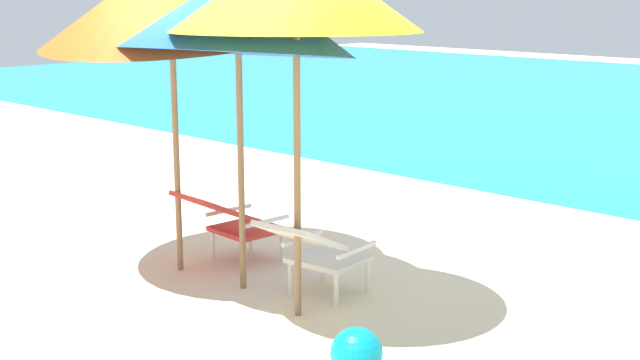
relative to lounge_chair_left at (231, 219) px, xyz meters
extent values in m
plane|color=beige|center=(0.57, 3.94, -0.40)|extent=(40.00, 40.00, 0.00)
cube|color=red|center=(0.01, 0.17, -0.12)|extent=(0.54, 0.53, 0.04)
cube|color=red|center=(-0.01, -0.19, 0.15)|extent=(0.55, 0.54, 0.27)
cylinder|color=white|center=(-0.20, 0.39, -0.27)|extent=(0.04, 0.04, 0.26)
cylinder|color=white|center=(0.24, 0.37, -0.27)|extent=(0.04, 0.04, 0.26)
cylinder|color=white|center=(-0.22, -0.02, -0.27)|extent=(0.04, 0.04, 0.26)
cylinder|color=white|center=(0.22, -0.05, -0.27)|extent=(0.04, 0.04, 0.26)
cube|color=white|center=(-0.25, 0.19, 0.00)|extent=(0.06, 0.50, 0.03)
cube|color=white|center=(0.27, 0.16, 0.00)|extent=(0.06, 0.50, 0.03)
cube|color=silver|center=(1.10, 0.06, -0.12)|extent=(0.58, 0.56, 0.04)
cube|color=silver|center=(1.15, -0.31, 0.15)|extent=(0.58, 0.57, 0.27)
cylinder|color=white|center=(0.86, 0.24, -0.27)|extent=(0.04, 0.04, 0.26)
cylinder|color=white|center=(1.29, 0.29, -0.27)|extent=(0.04, 0.04, 0.26)
cylinder|color=white|center=(0.91, -0.18, -0.27)|extent=(0.04, 0.04, 0.26)
cylinder|color=white|center=(1.35, -0.12, -0.27)|extent=(0.04, 0.04, 0.26)
cube|color=white|center=(0.84, 0.03, 0.00)|extent=(0.09, 0.50, 0.03)
cube|color=white|center=(1.36, 0.09, 0.00)|extent=(0.09, 0.50, 0.03)
cylinder|color=olive|center=(-0.20, -0.40, 0.58)|extent=(0.05, 0.05, 1.96)
cylinder|color=olive|center=(0.53, -0.33, 0.54)|extent=(0.05, 0.05, 1.89)
cone|color=blue|center=(0.53, -0.33, 1.76)|extent=(2.26, 2.29, 0.79)
cylinder|color=olive|center=(1.26, -0.44, 0.63)|extent=(0.05, 0.05, 2.07)
sphere|color=#0A93AD|center=(2.26, -0.93, -0.24)|extent=(0.32, 0.32, 0.32)
camera|label=1|loc=(5.48, -4.60, 1.93)|focal=48.41mm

